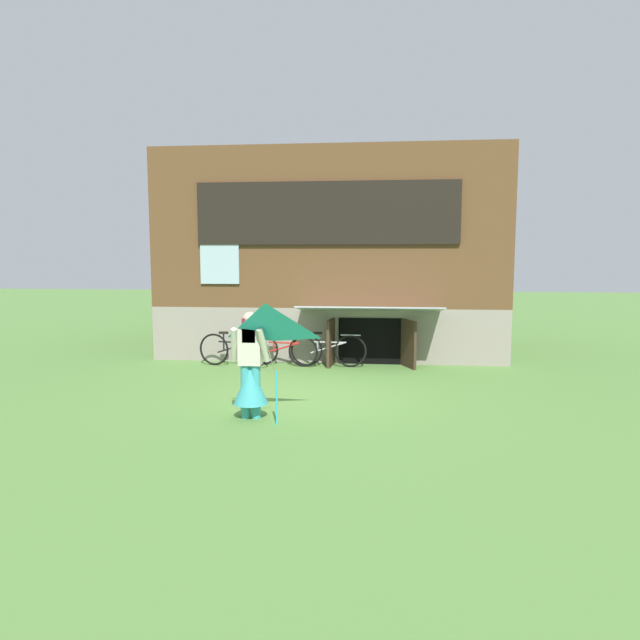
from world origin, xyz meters
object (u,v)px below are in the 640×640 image
object	(u,v)px
person	(250,374)
bicycle_black	(234,350)
bicycle_silver	(328,350)
bicycle_red	(283,350)
kite	(265,337)

from	to	relation	value
person	bicycle_black	distance (m)	4.13
bicycle_silver	bicycle_black	world-z (taller)	same
bicycle_silver	bicycle_red	bearing A→B (deg)	-178.84
kite	bicycle_black	world-z (taller)	kite
bicycle_red	bicycle_black	size ratio (longest dim) A/B	0.95
person	bicycle_silver	size ratio (longest dim) A/B	0.95
kite	bicycle_red	bearing A→B (deg)	96.63
bicycle_silver	bicycle_black	distance (m)	2.10
kite	bicycle_red	size ratio (longest dim) A/B	1.05
kite	bicycle_silver	size ratio (longest dim) A/B	0.99
kite	bicycle_black	xyz separation A→B (m)	(-1.63, 4.51, -0.96)
bicycle_red	bicycle_black	distance (m)	1.10
bicycle_silver	person	bearing A→B (deg)	-99.34
person	bicycle_red	world-z (taller)	person
person	bicycle_black	xyz separation A→B (m)	(-1.27, 3.91, -0.31)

